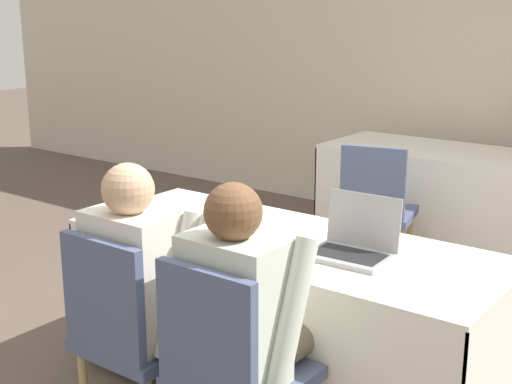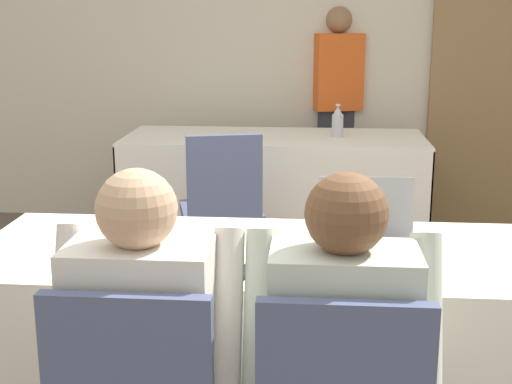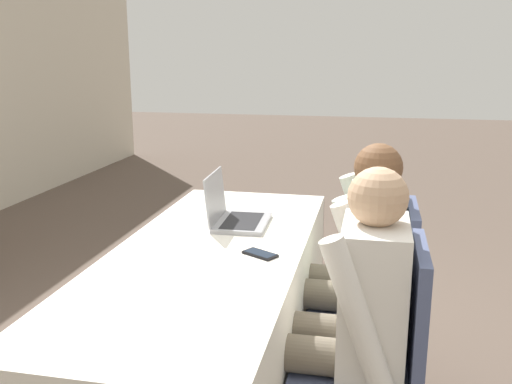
% 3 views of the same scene
% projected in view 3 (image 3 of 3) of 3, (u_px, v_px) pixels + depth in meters
% --- Properties ---
extents(conference_table_near, '(1.95, 0.76, 0.76)m').
position_uv_depth(conference_table_near, '(209.00, 292.00, 2.35)').
color(conference_table_near, white).
rests_on(conference_table_near, ground_plane).
extents(laptop, '(0.33, 0.27, 0.24)m').
position_uv_depth(laptop, '(234.00, 215.00, 2.63)').
color(laptop, '#99999E').
rests_on(laptop, conference_table_near).
extents(cell_phone, '(0.13, 0.15, 0.01)m').
position_uv_depth(cell_phone, '(260.00, 254.00, 2.24)').
color(cell_phone, black).
rests_on(cell_phone, conference_table_near).
extents(paper_beside_laptop, '(0.24, 0.32, 0.00)m').
position_uv_depth(paper_beside_laptop, '(169.00, 245.00, 2.36)').
color(paper_beside_laptop, white).
rests_on(paper_beside_laptop, conference_table_near).
extents(chair_near_left, '(0.44, 0.44, 0.92)m').
position_uv_depth(chair_near_left, '(377.00, 354.00, 1.99)').
color(chair_near_left, tan).
rests_on(chair_near_left, ground_plane).
extents(chair_near_right, '(0.44, 0.44, 0.92)m').
position_uv_depth(chair_near_right, '(378.00, 296.00, 2.47)').
color(chair_near_right, tan).
rests_on(chair_near_right, ground_plane).
extents(person_checkered_shirt, '(0.50, 0.52, 1.18)m').
position_uv_depth(person_checkered_shirt, '(349.00, 310.00, 1.97)').
color(person_checkered_shirt, '#665B4C').
rests_on(person_checkered_shirt, ground_plane).
extents(person_white_shirt, '(0.50, 0.52, 1.18)m').
position_uv_depth(person_white_shirt, '(355.00, 259.00, 2.45)').
color(person_white_shirt, '#665B4C').
rests_on(person_white_shirt, ground_plane).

